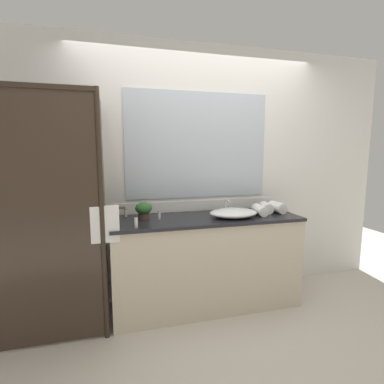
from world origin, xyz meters
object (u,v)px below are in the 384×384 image
faucet (226,208)px  rolled_towel_far_edge (260,210)px  rolled_towel_middle (266,208)px  potted_plant (144,210)px  rolled_towel_near_edge (277,207)px  amenity_bottle_lotion (136,222)px  sink_basin (233,213)px  amenity_bottle_body_wash (159,216)px  amenity_bottle_shampoo (126,213)px

faucet → rolled_towel_far_edge: (0.29, -0.18, 0.00)m
rolled_towel_middle → potted_plant: bearing=178.2°
rolled_towel_near_edge → rolled_towel_middle: size_ratio=1.03×
potted_plant → amenity_bottle_lotion: (-0.09, -0.30, -0.04)m
sink_basin → potted_plant: potted_plant is taller
faucet → amenity_bottle_body_wash: size_ratio=2.24×
amenity_bottle_lotion → amenity_bottle_body_wash: 0.34m
rolled_towel_near_edge → rolled_towel_middle: rolled_towel_near_edge is taller
amenity_bottle_lotion → rolled_towel_near_edge: size_ratio=0.53×
amenity_bottle_shampoo → amenity_bottle_lotion: size_ratio=0.80×
amenity_bottle_body_wash → amenity_bottle_shampoo: bearing=148.6°
amenity_bottle_shampoo → potted_plant: bearing=-39.6°
faucet → rolled_towel_middle: bearing=-14.6°
faucet → potted_plant: bearing=-175.6°
rolled_towel_near_edge → amenity_bottle_body_wash: bearing=179.0°
potted_plant → rolled_towel_middle: 1.25m
sink_basin → faucet: 0.20m
amenity_bottle_body_wash → rolled_towel_middle: rolled_towel_middle is taller
potted_plant → rolled_towel_far_edge: size_ratio=0.72×
potted_plant → amenity_bottle_body_wash: potted_plant is taller
amenity_bottle_shampoo → rolled_towel_middle: (1.41, -0.17, 0.01)m
rolled_towel_middle → rolled_towel_far_edge: size_ratio=0.84×
faucet → amenity_bottle_shampoo: 1.01m
amenity_bottle_shampoo → rolled_towel_near_edge: (1.52, -0.20, 0.02)m
amenity_bottle_shampoo → rolled_towel_middle: rolled_towel_middle is taller
rolled_towel_middle → rolled_towel_far_edge: 0.13m
faucet → rolled_towel_near_edge: faucet is taller
amenity_bottle_shampoo → amenity_bottle_body_wash: amenity_bottle_shampoo is taller
sink_basin → amenity_bottle_body_wash: sink_basin is taller
sink_basin → rolled_towel_far_edge: bearing=4.0°
sink_basin → rolled_towel_far_edge: (0.29, 0.02, 0.01)m
amenity_bottle_body_wash → rolled_towel_far_edge: (1.00, -0.07, 0.01)m
sink_basin → potted_plant: (-0.84, 0.14, 0.05)m
potted_plant → rolled_towel_middle: size_ratio=0.86×
potted_plant → rolled_towel_middle: (1.25, -0.04, -0.04)m
faucet → rolled_towel_middle: 0.42m
amenity_bottle_shampoo → sink_basin: bearing=-15.0°
amenity_bottle_shampoo → amenity_bottle_lotion: bearing=-80.8°
potted_plant → amenity_bottle_body_wash: bearing=-19.5°
amenity_bottle_body_wash → rolled_towel_middle: size_ratio=0.41×
amenity_bottle_body_wash → amenity_bottle_lotion: bearing=-132.8°
faucet → rolled_towel_far_edge: size_ratio=0.77×
rolled_towel_near_edge → rolled_towel_middle: 0.11m
rolled_towel_far_edge → rolled_towel_middle: bearing=34.4°
amenity_bottle_shampoo → amenity_bottle_lotion: (0.07, -0.43, 0.01)m
faucet → amenity_bottle_shampoo: bearing=176.1°
rolled_towel_near_edge → rolled_towel_far_edge: 0.22m
potted_plant → rolled_towel_near_edge: potted_plant is taller
faucet → potted_plant: size_ratio=1.07×
faucet → amenity_bottle_lotion: 1.00m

